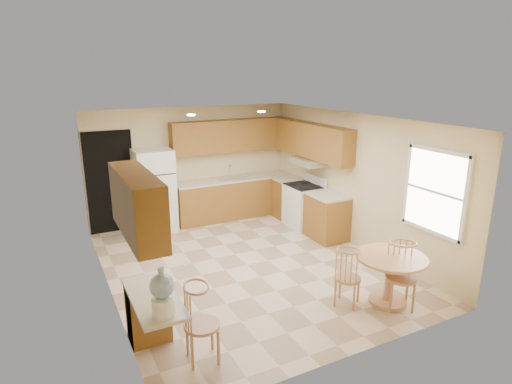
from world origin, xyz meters
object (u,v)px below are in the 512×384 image
chair_desk (204,319)px  water_crock (162,294)px  dining_table (390,273)px  refrigerator (155,191)px  stove (304,205)px  chair_table_b (407,272)px  chair_table_a (352,273)px

chair_desk → water_crock: 0.63m
chair_desk → water_crock: water_crock is taller
chair_desk → water_crock: size_ratio=1.76×
dining_table → chair_desk: 2.82m
refrigerator → dining_table: (2.21, -4.44, -0.38)m
stove → chair_table_b: (-0.61, -3.47, 0.11)m
refrigerator → water_crock: 4.64m
stove → water_crock: size_ratio=2.03×
dining_table → chair_table_a: size_ratio=1.16×
chair_table_b → water_crock: bearing=27.5°
chair_table_a → chair_table_b: bearing=17.8°
chair_table_b → chair_desk: (-2.86, 0.19, -0.01)m
stove → chair_table_a: stove is taller
chair_table_b → water_crock: (-3.31, 0.17, 0.43)m
chair_table_b → water_crock: 3.35m
water_crock → dining_table: bearing=1.3°
stove → chair_table_b: size_ratio=1.14×
chair_table_a → stove: bearing=120.9°
stove → dining_table: bearing=-101.6°
chair_table_a → water_crock: bearing=-122.3°
chair_desk → water_crock: bearing=-80.3°
chair_desk → stove: bearing=140.9°
stove → chair_table_a: (-1.21, -3.06, 0.05)m
dining_table → chair_desk: (-2.81, -0.06, 0.09)m
stove → refrigerator: bearing=157.0°
chair_table_b → chair_table_a: bearing=-4.3°
chair_table_a → water_crock: size_ratio=1.59×
chair_desk → chair_table_b: bearing=93.8°
stove → water_crock: 5.16m
dining_table → chair_desk: chair_desk is taller
refrigerator → water_crock: bearing=-103.1°
stove → chair_table_a: size_ratio=1.28×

